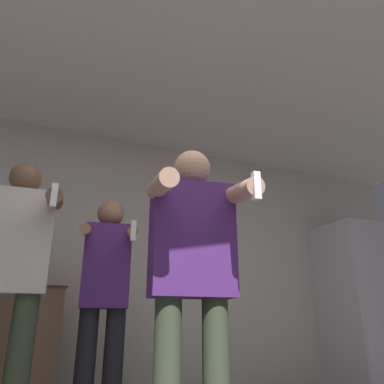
% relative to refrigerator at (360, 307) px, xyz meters
% --- Properties ---
extents(wall_back, '(7.00, 0.06, 2.55)m').
position_rel_refrigerator_xyz_m(wall_back, '(-2.56, 0.38, 0.39)').
color(wall_back, beige).
rests_on(wall_back, ground_plane).
extents(ceiling_slab, '(7.00, 3.22, 0.05)m').
position_rel_refrigerator_xyz_m(ceiling_slab, '(-2.56, -1.00, 1.69)').
color(ceiling_slab, silver).
rests_on(ceiling_slab, wall_back).
extents(refrigerator, '(0.68, 0.73, 1.77)m').
position_rel_refrigerator_xyz_m(refrigerator, '(0.00, 0.00, 0.00)').
color(refrigerator, silver).
rests_on(refrigerator, ground_plane).
extents(bottle_amber_bourbon, '(0.09, 0.09, 0.27)m').
position_rel_refrigerator_xyz_m(bottle_amber_bourbon, '(-3.37, 0.08, 0.20)').
color(bottle_amber_bourbon, '#563314').
rests_on(bottle_amber_bourbon, counter).
extents(bottle_tall_gin, '(0.09, 0.09, 0.26)m').
position_rel_refrigerator_xyz_m(bottle_tall_gin, '(-3.26, 0.08, 0.18)').
color(bottle_tall_gin, '#563314').
rests_on(bottle_tall_gin, counter).
extents(person_woman_foreground, '(0.57, 0.56, 1.65)m').
position_rel_refrigerator_xyz_m(person_woman_foreground, '(-2.55, -1.40, 0.09)').
color(person_woman_foreground, '#38422D').
rests_on(person_woman_foreground, ground_plane).
extents(person_man_side, '(0.54, 0.49, 1.72)m').
position_rel_refrigerator_xyz_m(person_man_side, '(-3.45, -0.67, 0.10)').
color(person_man_side, '#38422D').
rests_on(person_man_side, ground_plane).
extents(person_spectator_back, '(0.45, 0.50, 1.60)m').
position_rel_refrigerator_xyz_m(person_spectator_back, '(-2.83, -0.44, 0.02)').
color(person_spectator_back, black).
rests_on(person_spectator_back, ground_plane).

